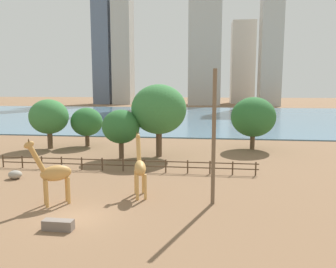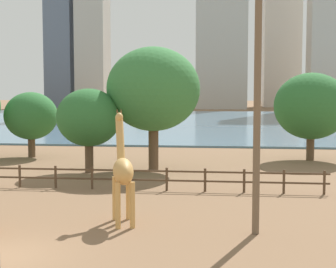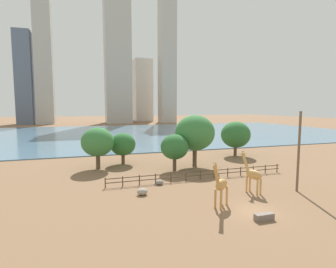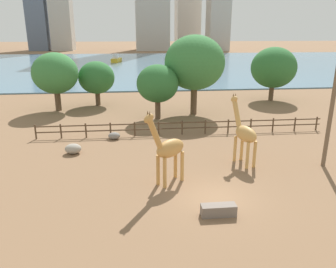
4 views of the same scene
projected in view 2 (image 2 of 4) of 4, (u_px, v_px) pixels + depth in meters
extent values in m
plane|color=brown|center=(188.00, 121.00, 96.59)|extent=(400.00, 400.00, 0.00)
cube|color=slate|center=(187.00, 121.00, 93.61)|extent=(180.00, 86.00, 0.20)
cylinder|color=tan|center=(115.00, 198.00, 22.23)|extent=(0.28, 0.28, 1.90)
cylinder|color=tan|center=(128.00, 198.00, 22.34)|extent=(0.28, 0.28, 1.90)
cylinder|color=tan|center=(118.00, 206.00, 20.79)|extent=(0.28, 0.28, 1.90)
cylinder|color=tan|center=(132.00, 205.00, 20.90)|extent=(0.28, 0.28, 1.90)
ellipsoid|color=tan|center=(123.00, 171.00, 21.46)|extent=(1.43, 2.26, 1.10)
cylinder|color=tan|center=(120.00, 140.00, 22.54)|extent=(0.67, 1.20, 2.06)
ellipsoid|color=tan|center=(119.00, 118.00, 22.87)|extent=(0.56, 0.87, 0.68)
cone|color=brown|center=(117.00, 111.00, 22.83)|extent=(0.13, 0.13, 0.20)
cone|color=brown|center=(121.00, 111.00, 22.86)|extent=(0.13, 0.13, 0.20)
cylinder|color=brown|center=(257.00, 112.00, 19.75)|extent=(0.28, 0.28, 9.51)
cylinder|color=#4C3826|center=(20.00, 176.00, 29.76)|extent=(0.14, 0.14, 1.30)
cylinder|color=#4C3826|center=(56.00, 177.00, 29.51)|extent=(0.14, 0.14, 1.30)
cylinder|color=#4C3826|center=(92.00, 178.00, 29.26)|extent=(0.14, 0.14, 1.30)
cylinder|color=#4C3826|center=(129.00, 178.00, 29.01)|extent=(0.14, 0.14, 1.30)
cylinder|color=#4C3826|center=(167.00, 179.00, 28.76)|extent=(0.14, 0.14, 1.30)
cylinder|color=#4C3826|center=(205.00, 180.00, 28.51)|extent=(0.14, 0.14, 1.30)
cylinder|color=#4C3826|center=(244.00, 181.00, 28.26)|extent=(0.14, 0.14, 1.30)
cylinder|color=#4C3826|center=(284.00, 182.00, 28.01)|extent=(0.14, 0.14, 1.30)
cylinder|color=#4C3826|center=(324.00, 182.00, 27.76)|extent=(0.14, 0.14, 1.30)
cube|color=#4C3826|center=(94.00, 170.00, 29.20)|extent=(26.10, 0.08, 0.10)
cube|color=#4C3826|center=(94.00, 179.00, 29.25)|extent=(26.10, 0.08, 0.10)
cylinder|color=brown|center=(89.00, 158.00, 35.21)|extent=(0.58, 0.58, 2.02)
ellipsoid|color=#2D6B33|center=(89.00, 117.00, 34.98)|extent=(4.38, 4.38, 3.94)
cylinder|color=brown|center=(153.00, 148.00, 36.41)|extent=(0.71, 0.71, 3.09)
ellipsoid|color=#387A3D|center=(153.00, 89.00, 36.06)|extent=(6.57, 6.57, 5.91)
cylinder|color=brown|center=(310.00, 148.00, 41.42)|extent=(0.63, 0.63, 2.00)
ellipsoid|color=#2D6B33|center=(311.00, 106.00, 41.13)|extent=(5.93, 5.93, 5.34)
cylinder|color=brown|center=(32.00, 147.00, 43.38)|extent=(0.60, 0.60, 1.71)
ellipsoid|color=#2D6B33|center=(31.00, 116.00, 43.16)|extent=(4.44, 4.44, 4.00)
cube|color=gold|center=(143.00, 116.00, 100.49)|extent=(3.04, 5.83, 1.11)
cube|color=silver|center=(141.00, 109.00, 99.73)|extent=(1.70, 2.22, 1.33)
cube|color=slate|center=(63.00, 28.00, 170.80)|extent=(8.80, 14.92, 52.82)
cube|color=#B7B2A8|center=(281.00, 44.00, 178.27)|extent=(12.33, 13.66, 43.63)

